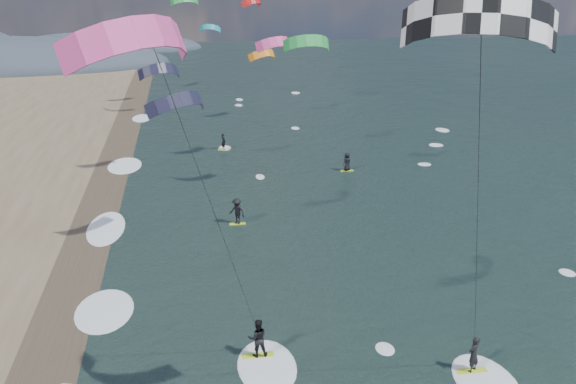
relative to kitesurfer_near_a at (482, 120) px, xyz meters
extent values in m
cube|color=#382D23|center=(-15.18, 7.67, -12.43)|extent=(3.00, 240.00, 0.00)
ellipsoid|color=#3D4756|center=(-25.18, 117.67, -12.44)|extent=(40.00, 18.00, 7.00)
cube|color=#B8D826|center=(3.15, 4.91, -12.41)|extent=(1.35, 0.41, 0.06)
imported|color=black|center=(3.15, 4.91, -11.54)|extent=(0.73, 0.67, 1.67)
ellipsoid|color=white|center=(3.45, 4.11, -12.44)|extent=(2.60, 4.20, 0.12)
cylinder|color=black|center=(1.15, 1.91, -4.03)|extent=(0.02, 0.02, 15.94)
cube|color=#B8D826|center=(-5.88, 7.48, -12.40)|extent=(1.42, 0.44, 0.07)
imported|color=black|center=(-5.88, 7.48, -11.47)|extent=(0.89, 0.70, 1.80)
ellipsoid|color=white|center=(-5.58, 6.68, -12.44)|extent=(2.60, 4.20, 0.12)
cylinder|color=black|center=(-7.63, 4.48, -4.32)|extent=(0.02, 0.02, 15.31)
cube|color=#B8D826|center=(-5.55, 23.03, -12.41)|extent=(1.10, 0.35, 0.05)
imported|color=black|center=(-5.55, 23.03, -11.49)|extent=(1.32, 1.25, 1.80)
cube|color=#B8D826|center=(4.57, 33.26, -12.41)|extent=(1.10, 0.35, 0.05)
imported|color=black|center=(4.57, 33.26, -11.62)|extent=(0.89, 0.80, 1.52)
cube|color=#B8D826|center=(-5.36, 41.35, -12.41)|extent=(1.10, 0.35, 0.05)
imported|color=black|center=(-5.36, 41.35, -11.62)|extent=(0.58, 0.66, 1.53)
ellipsoid|color=white|center=(-13.98, 12.67, -12.44)|extent=(2.40, 5.40, 0.11)
ellipsoid|color=white|center=(-13.98, 23.67, -12.44)|extent=(2.40, 5.40, 0.11)
ellipsoid|color=white|center=(-13.98, 37.67, -12.44)|extent=(2.40, 5.40, 0.11)
ellipsoid|color=white|center=(-13.98, 55.67, -12.44)|extent=(2.40, 5.40, 0.11)
camera|label=1|loc=(-8.36, -17.05, 4.34)|focal=40.00mm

